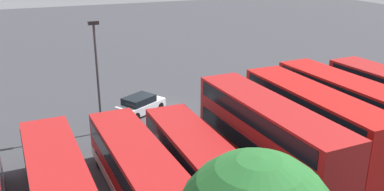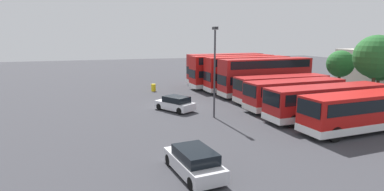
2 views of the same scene
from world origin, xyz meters
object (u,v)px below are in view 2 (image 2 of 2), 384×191
Objects in this scene: bus_double_decker_fourth at (265,76)px; car_hatchback_silver at (194,162)px; bus_single_deck_seventh at (327,101)px; car_small_green at (175,104)px; bus_double_decker_third at (247,73)px; bus_double_decker_second at (232,70)px; bus_single_deck_far_end at (364,110)px; waste_bin_yellow at (153,88)px; bus_single_deck_sixth at (294,94)px; bus_double_decker_near_end at (225,68)px; bus_single_deck_fifth at (281,88)px; lamp_post_tall at (215,65)px.

bus_double_decker_fourth is 2.61× the size of car_hatchback_silver.
bus_single_deck_seventh is 15.97m from car_hatchback_silver.
bus_double_decker_third is at bearing 122.30° from car_small_green.
bus_double_decker_second reaches higher than car_small_green.
car_small_green is at bearing -132.88° from bus_single_deck_far_end.
bus_double_decker_second is 1.07× the size of bus_double_decker_third.
bus_single_deck_seventh is 12.18× the size of waste_bin_yellow.
bus_double_decker_second is 3.43m from bus_double_decker_third.
bus_double_decker_third is at bearing 145.98° from car_hatchback_silver.
bus_double_decker_second is 15.58m from car_small_green.
bus_single_deck_seventh is at bearing 115.35° from car_hatchback_silver.
car_small_green is at bearing 168.62° from car_hatchback_silver.
bus_double_decker_second is 28.54m from car_hatchback_silver.
bus_double_decker_second is 11.19m from waste_bin_yellow.
bus_double_decker_second is 1.17× the size of bus_single_deck_sixth.
bus_double_decker_third is at bearing 8.41° from bus_double_decker_second.
car_hatchback_silver is at bearing -40.02° from bus_double_decker_fourth.
bus_single_deck_far_end is at bearing -0.17° from bus_double_decker_near_end.
car_small_green is (-10.93, -11.77, -0.92)m from bus_single_deck_far_end.
waste_bin_yellow is (-11.65, -11.69, -1.15)m from bus_single_deck_fifth.
bus_single_deck_sixth is (7.20, -1.09, -0.83)m from bus_double_decker_fourth.
waste_bin_yellow is at bearing -148.65° from bus_single_deck_seventh.
bus_double_decker_second is at bearing -178.32° from bus_single_deck_far_end.
bus_double_decker_third reaches higher than bus_single_deck_seventh.
bus_single_deck_seventh is at bearing 6.39° from bus_single_deck_sixth.
bus_single_deck_seventh is (7.12, -0.26, 0.00)m from bus_single_deck_fifth.
car_hatchback_silver is (24.83, -13.97, -1.75)m from bus_double_decker_second.
car_hatchback_silver is (17.94, -15.06, -1.75)m from bus_double_decker_fourth.
lamp_post_tall is (3.44, -9.24, 3.02)m from bus_single_deck_fifth.
bus_double_decker_near_end is 10.76m from bus_double_decker_fourth.
car_small_green is at bearing -90.62° from bus_single_deck_fifth.
bus_single_deck_fifth reaches higher than waste_bin_yellow.
bus_double_decker_second is at bearing -170.96° from bus_double_decker_fourth.
bus_single_deck_seventh is (11.11, -0.65, -0.83)m from bus_double_decker_fourth.
bus_double_decker_near_end is 12.27m from waste_bin_yellow.
bus_single_deck_seventh is at bearing -0.23° from bus_double_decker_third.
waste_bin_yellow is at bearing -94.00° from bus_double_decker_second.
bus_double_decker_third is at bearing -170.35° from bus_double_decker_fourth.
bus_single_deck_fifth is 16.54m from waste_bin_yellow.
bus_double_decker_fourth is at bearing 139.98° from car_hatchback_silver.
bus_double_decker_third is 14.63m from bus_single_deck_seventh.
bus_double_decker_fourth is at bearing 127.64° from lamp_post_tall.
bus_single_deck_sixth is at bearing 91.55° from lamp_post_tall.
bus_double_decker_near_end reaches higher than bus_single_deck_far_end.
bus_single_deck_fifth is 0.91× the size of bus_single_deck_seventh.
bus_double_decker_near_end is at bearing -177.96° from bus_double_decker_fourth.
lamp_post_tall reaches higher than car_hatchback_silver.
bus_single_deck_far_end is (14.79, -0.46, -0.83)m from bus_double_decker_fourth.
bus_double_decker_near_end is 25.56m from bus_single_deck_far_end.
bus_single_deck_seventh is 2.68× the size of car_small_green.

